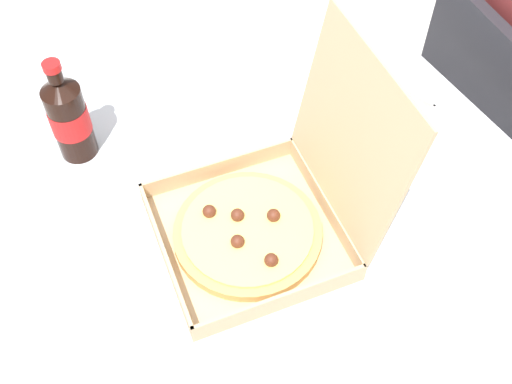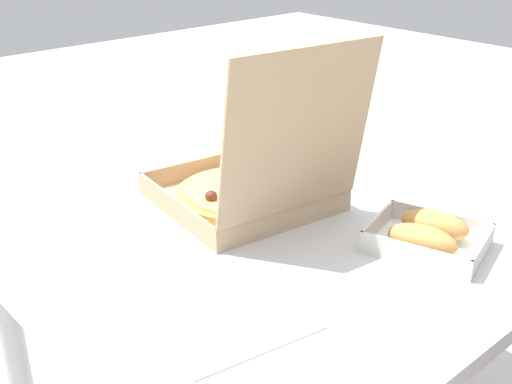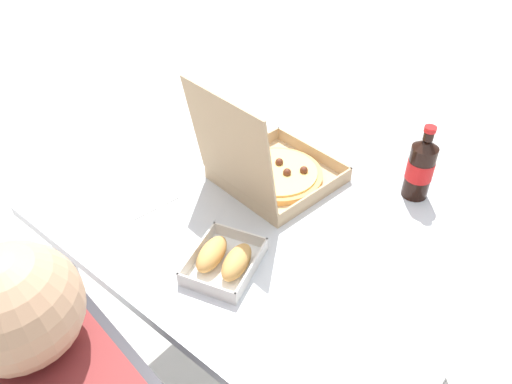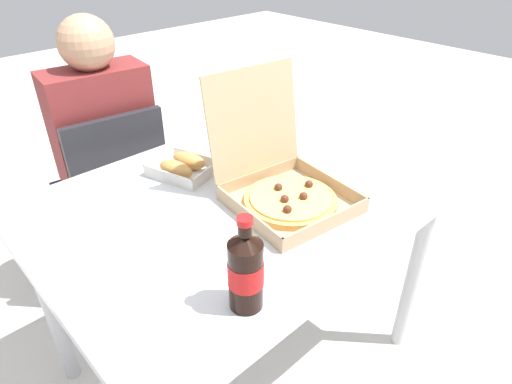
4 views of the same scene
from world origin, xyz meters
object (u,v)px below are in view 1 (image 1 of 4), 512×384
(pizza_box_open, at_px, (265,216))
(bread_side_box, at_px, (376,116))
(chair, at_px, (493,119))
(cola_bottle, at_px, (69,117))
(paper_menu, at_px, (486,283))

(pizza_box_open, xyz_separation_m, bread_side_box, (-0.12, 0.33, -0.02))
(chair, distance_m, cola_bottle, 1.08)
(pizza_box_open, distance_m, cola_bottle, 0.41)
(bread_side_box, relative_size, paper_menu, 1.07)
(chair, distance_m, paper_menu, 0.71)
(bread_side_box, bearing_deg, cola_bottle, -112.30)
(cola_bottle, distance_m, paper_menu, 0.80)
(chair, height_order, cola_bottle, cola_bottle)
(bread_side_box, relative_size, cola_bottle, 1.01)
(chair, distance_m, bread_side_box, 0.53)
(bread_side_box, height_order, cola_bottle, cola_bottle)
(chair, relative_size, pizza_box_open, 2.11)
(pizza_box_open, height_order, paper_menu, pizza_box_open)
(pizza_box_open, bearing_deg, bread_side_box, 110.26)
(paper_menu, bearing_deg, pizza_box_open, -125.09)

